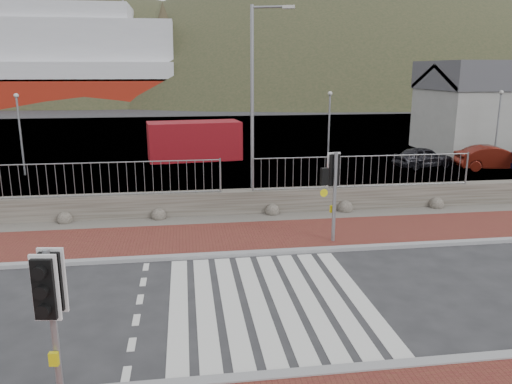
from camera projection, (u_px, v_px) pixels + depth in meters
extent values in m
plane|color=#28282B|center=(269.00, 301.00, 11.64)|extent=(220.00, 220.00, 0.00)
cube|color=brown|center=(246.00, 237.00, 15.96)|extent=(40.00, 3.00, 0.08)
cube|color=gray|center=(298.00, 375.00, 8.74)|extent=(40.00, 0.25, 0.12)
cube|color=gray|center=(252.00, 253.00, 14.51)|extent=(40.00, 0.25, 0.12)
cube|color=silver|center=(179.00, 307.00, 11.35)|extent=(0.42, 5.60, 0.01)
cube|color=silver|center=(205.00, 305.00, 11.43)|extent=(0.42, 5.60, 0.01)
cube|color=silver|center=(231.00, 303.00, 11.51)|extent=(0.42, 5.60, 0.01)
cube|color=silver|center=(257.00, 301.00, 11.60)|extent=(0.42, 5.60, 0.01)
cube|color=silver|center=(282.00, 300.00, 11.68)|extent=(0.42, 5.60, 0.01)
cube|color=silver|center=(307.00, 298.00, 11.76)|extent=(0.42, 5.60, 0.01)
cube|color=silver|center=(332.00, 297.00, 11.85)|extent=(0.42, 5.60, 0.01)
cube|color=silver|center=(356.00, 295.00, 11.93)|extent=(0.42, 5.60, 0.01)
cube|color=#59544C|center=(239.00, 219.00, 17.88)|extent=(40.00, 1.50, 0.06)
cube|color=#4C483F|center=(237.00, 202.00, 18.55)|extent=(40.00, 0.60, 0.90)
cylinder|color=gray|center=(99.00, 163.00, 17.35)|extent=(8.40, 0.04, 0.04)
cylinder|color=gray|center=(220.00, 176.00, 18.07)|extent=(0.07, 0.07, 1.20)
cylinder|color=gray|center=(364.00, 156.00, 18.67)|extent=(8.40, 0.04, 0.04)
cylinder|color=gray|center=(253.00, 175.00, 18.24)|extent=(0.07, 0.07, 1.20)
cylinder|color=gray|center=(467.00, 169.00, 19.40)|extent=(0.07, 0.07, 1.20)
cube|color=#4C4C4F|center=(209.00, 140.00, 38.46)|extent=(120.00, 40.00, 0.50)
cube|color=#3F4C54|center=(196.00, 107.00, 72.10)|extent=(220.00, 50.00, 0.05)
cube|color=maroon|center=(2.00, 93.00, 72.56)|extent=(50.00, 16.00, 4.00)
cube|color=silver|center=(69.00, 43.00, 72.27)|extent=(30.00, 12.00, 6.00)
cube|color=silver|center=(66.00, 14.00, 71.31)|extent=(18.00, 10.00, 2.50)
ellipsoid|color=#2B321E|center=(120.00, 201.00, 98.83)|extent=(106.40, 68.40, 76.00)
ellipsoid|color=#2B321E|center=(338.00, 220.00, 106.48)|extent=(140.00, 90.00, 100.00)
cylinder|color=gray|center=(55.00, 335.00, 7.53)|extent=(0.11, 0.11, 2.72)
cube|color=#CCBF0C|center=(57.00, 355.00, 7.61)|extent=(0.15, 0.10, 0.21)
cube|color=black|center=(49.00, 284.00, 7.33)|extent=(0.42, 0.29, 1.02)
sphere|color=#0CE53F|center=(51.00, 302.00, 7.40)|extent=(0.15, 0.15, 0.15)
cylinder|color=gray|center=(334.00, 199.00, 15.19)|extent=(0.11, 0.11, 2.86)
cube|color=#CCBF0C|center=(334.00, 210.00, 15.27)|extent=(0.15, 0.10, 0.22)
cube|color=black|center=(336.00, 171.00, 14.98)|extent=(0.44, 0.31, 1.07)
sphere|color=red|center=(336.00, 161.00, 14.91)|extent=(0.15, 0.15, 0.15)
cube|color=black|center=(324.00, 176.00, 14.92)|extent=(0.25, 0.20, 0.51)
cylinder|color=gray|center=(252.00, 111.00, 18.63)|extent=(0.13, 0.13, 7.50)
cylinder|color=gray|center=(270.00, 7.00, 17.64)|extent=(1.27, 0.50, 0.08)
cube|color=beige|center=(289.00, 7.00, 17.53)|extent=(0.47, 0.33, 0.11)
cube|color=maroon|center=(194.00, 141.00, 29.74)|extent=(5.65, 2.89, 2.26)
imported|color=black|center=(423.00, 157.00, 27.40)|extent=(3.58, 2.03, 1.15)
imported|color=#55130C|center=(494.00, 158.00, 26.73)|extent=(4.08, 2.01, 1.29)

